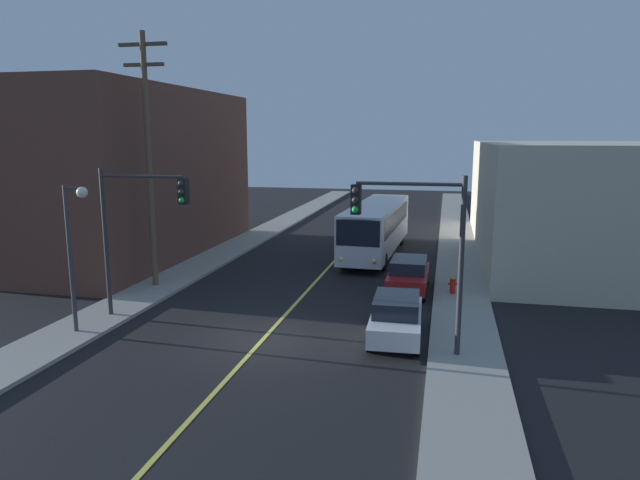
{
  "coord_description": "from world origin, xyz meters",
  "views": [
    {
      "loc": [
        6.38,
        -18.72,
        7.39
      ],
      "look_at": [
        0.0,
        9.69,
        2.0
      ],
      "focal_mm": 31.62,
      "sensor_mm": 36.0,
      "label": 1
    }
  ],
  "objects": [
    {
      "name": "fire_hydrant",
      "position": [
        6.85,
        7.44,
        0.58
      ],
      "size": [
        0.44,
        0.26,
        0.84
      ],
      "color": "red",
      "rests_on": "sidewalk_right"
    },
    {
      "name": "building_left_brick",
      "position": [
        -13.49,
        12.93,
        5.09
      ],
      "size": [
        10.0,
        18.75,
        10.18
      ],
      "color": "brown",
      "rests_on": "ground"
    },
    {
      "name": "city_bus",
      "position": [
        2.2,
        16.13,
        1.82
      ],
      "size": [
        3.08,
        12.24,
        3.2
      ],
      "color": "silver",
      "rests_on": "ground"
    },
    {
      "name": "utility_pole_near",
      "position": [
        -7.48,
        5.84,
        6.67
      ],
      "size": [
        2.4,
        0.28,
        11.98
      ],
      "color": "brown",
      "rests_on": "sidewalk_left"
    },
    {
      "name": "sidewalk_right",
      "position": [
        7.25,
        10.0,
        0.07
      ],
      "size": [
        2.5,
        90.0,
        0.15
      ],
      "primitive_type": "cube",
      "color": "gray",
      "rests_on": "ground"
    },
    {
      "name": "sidewalk_left",
      "position": [
        -7.25,
        10.0,
        0.07
      ],
      "size": [
        2.5,
        90.0,
        0.15
      ],
      "primitive_type": "cube",
      "color": "gray",
      "rests_on": "ground"
    },
    {
      "name": "parked_car_white",
      "position": [
        4.77,
        1.27,
        0.84
      ],
      "size": [
        1.95,
        4.46,
        1.62
      ],
      "color": "silver",
      "rests_on": "ground"
    },
    {
      "name": "building_right_warehouse",
      "position": [
        14.49,
        18.89,
        3.5
      ],
      "size": [
        12.0,
        23.84,
        6.99
      ],
      "color": "beige",
      "rests_on": "ground"
    },
    {
      "name": "parked_car_red",
      "position": [
        4.77,
        7.85,
        0.84
      ],
      "size": [
        1.85,
        4.41,
        1.62
      ],
      "color": "maroon",
      "rests_on": "ground"
    },
    {
      "name": "street_lamp_left",
      "position": [
        -6.83,
        -0.95,
        3.74
      ],
      "size": [
        0.98,
        0.4,
        5.5
      ],
      "color": "#38383D",
      "rests_on": "sidewalk_left"
    },
    {
      "name": "traffic_signal_right_corner",
      "position": [
        5.41,
        -0.18,
        4.3
      ],
      "size": [
        3.75,
        0.48,
        6.0
      ],
      "color": "#2D2D33",
      "rests_on": "sidewalk_right"
    },
    {
      "name": "ground_plane",
      "position": [
        0.0,
        0.0,
        0.0
      ],
      "size": [
        120.0,
        120.0,
        0.0
      ],
      "primitive_type": "plane",
      "color": "black"
    },
    {
      "name": "lane_stripe_center",
      "position": [
        0.0,
        15.0,
        0.01
      ],
      "size": [
        0.16,
        60.0,
        0.01
      ],
      "primitive_type": "cube",
      "color": "#D8CC4C",
      "rests_on": "ground"
    },
    {
      "name": "traffic_signal_left_corner",
      "position": [
        -5.41,
        1.15,
        4.3
      ],
      "size": [
        3.75,
        0.48,
        6.0
      ],
      "color": "#2D2D33",
      "rests_on": "sidewalk_left"
    }
  ]
}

